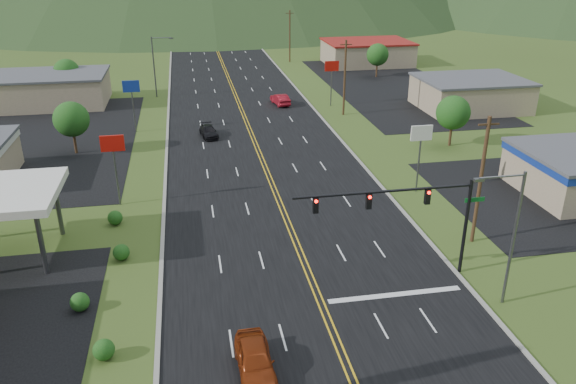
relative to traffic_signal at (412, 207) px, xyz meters
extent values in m
cylinder|color=black|center=(4.02, 0.00, -1.83)|extent=(0.24, 0.24, 7.00)
cylinder|color=black|center=(-1.98, 0.00, 1.27)|extent=(12.00, 0.18, 0.18)
cube|color=#0C591E|center=(4.42, 0.00, 0.17)|extent=(1.40, 0.06, 0.30)
cube|color=black|center=(1.02, 0.00, 0.67)|extent=(0.35, 0.28, 1.05)
sphere|color=#FF0C05|center=(1.02, -0.18, 1.02)|extent=(0.22, 0.22, 0.22)
cube|color=black|center=(-2.98, 0.00, 0.67)|extent=(0.35, 0.28, 1.05)
sphere|color=#FF0C05|center=(-2.98, -0.18, 1.02)|extent=(0.22, 0.22, 0.22)
cube|color=black|center=(-6.48, 0.00, 0.67)|extent=(0.35, 0.28, 1.05)
sphere|color=#FF0C05|center=(-6.48, -0.18, 1.02)|extent=(0.22, 0.22, 0.22)
cylinder|color=#59595E|center=(5.02, -4.00, -0.83)|extent=(0.20, 0.20, 9.00)
cylinder|color=#59595E|center=(3.58, -4.00, 3.47)|extent=(2.88, 0.12, 0.12)
cube|color=#59595E|center=(2.14, -4.00, 3.37)|extent=(0.60, 0.25, 0.18)
cylinder|color=#59595E|center=(-18.48, 56.00, -0.83)|extent=(0.20, 0.20, 9.00)
cylinder|color=#59595E|center=(-17.04, 56.00, 3.47)|extent=(2.88, 0.12, 0.12)
cube|color=#59595E|center=(-15.60, 56.00, 3.37)|extent=(0.60, 0.25, 0.18)
cylinder|color=#59595E|center=(-24.48, 5.00, -2.83)|extent=(0.36, 0.36, 5.00)
cylinder|color=#59595E|center=(-24.48, 11.00, -2.83)|extent=(0.36, 0.36, 5.00)
cube|color=tan|center=(-34.48, 54.00, -3.23)|extent=(18.00, 11.00, 4.20)
cube|color=#4C4C51|center=(-34.48, 54.00, -0.98)|extent=(18.40, 11.40, 0.30)
cube|color=tan|center=(25.52, 41.00, -3.33)|extent=(14.00, 11.00, 4.00)
cube|color=#4C4C51|center=(25.52, 41.00, -1.18)|extent=(14.40, 11.40, 0.30)
cube|color=tan|center=(21.52, 76.00, -3.23)|extent=(16.00, 12.00, 4.20)
cube|color=maroon|center=(21.52, 76.00, -0.98)|extent=(16.40, 12.40, 0.30)
cylinder|color=#59595E|center=(-20.48, 16.00, -2.83)|extent=(0.16, 0.16, 5.00)
cube|color=#BA100A|center=(-20.48, 16.00, 0.37)|extent=(2.00, 0.18, 1.40)
cylinder|color=#59595E|center=(-20.48, 38.00, -2.83)|extent=(0.16, 0.16, 5.00)
cube|color=navy|center=(-20.48, 38.00, 0.37)|extent=(2.00, 0.18, 1.40)
cylinder|color=#59595E|center=(6.52, 14.00, -2.83)|extent=(0.16, 0.16, 5.00)
cube|color=white|center=(6.52, 14.00, 0.37)|extent=(2.00, 0.18, 1.40)
cylinder|color=#59595E|center=(6.52, 46.00, -2.83)|extent=(0.16, 0.16, 5.00)
cube|color=#BA100A|center=(6.52, 46.00, 0.37)|extent=(2.00, 0.18, 1.40)
cylinder|color=#382314|center=(-26.48, 31.00, -3.83)|extent=(0.30, 0.30, 3.00)
sphere|color=#165019|center=(-26.48, 31.00, -1.43)|extent=(3.84, 3.84, 3.84)
cylinder|color=#382314|center=(-31.48, 58.00, -3.83)|extent=(0.30, 0.30, 3.00)
sphere|color=#165019|center=(-31.48, 58.00, -1.43)|extent=(3.84, 3.84, 3.84)
cylinder|color=#382314|center=(15.52, 26.00, -3.83)|extent=(0.30, 0.30, 3.00)
sphere|color=#165019|center=(15.52, 26.00, -1.43)|extent=(3.84, 3.84, 3.84)
cylinder|color=#382314|center=(19.52, 64.00, -3.83)|extent=(0.30, 0.30, 3.00)
sphere|color=#165019|center=(19.52, 64.00, -1.43)|extent=(3.84, 3.84, 3.84)
cylinder|color=#382314|center=(7.02, 4.00, -0.33)|extent=(0.28, 0.28, 10.00)
cube|color=#382314|center=(7.02, 4.00, 4.07)|extent=(1.60, 0.12, 0.12)
cylinder|color=#382314|center=(7.02, 41.00, -0.33)|extent=(0.28, 0.28, 10.00)
cube|color=#382314|center=(7.02, 41.00, 4.07)|extent=(1.60, 0.12, 0.12)
cylinder|color=#382314|center=(7.02, 81.00, -0.33)|extent=(0.28, 0.28, 10.00)
cube|color=#382314|center=(7.02, 81.00, 4.07)|extent=(1.60, 0.12, 0.12)
cylinder|color=#382314|center=(7.02, 121.00, -0.33)|extent=(0.28, 0.28, 10.00)
imported|color=maroon|center=(-11.44, -7.62, -4.52)|extent=(2.00, 4.77, 1.61)
imported|color=black|center=(-11.67, 34.28, -4.69)|extent=(2.36, 4.58, 1.27)
imported|color=maroon|center=(-0.61, 47.77, -4.55)|extent=(2.40, 4.93, 1.56)
camera|label=1|loc=(-14.00, -31.25, 15.49)|focal=35.00mm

